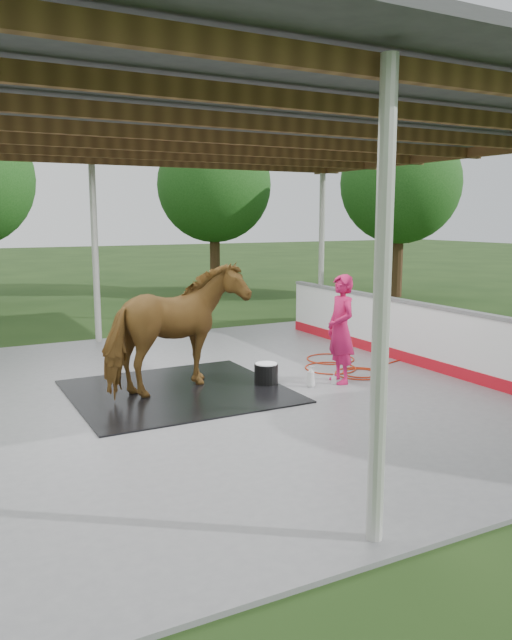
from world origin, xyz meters
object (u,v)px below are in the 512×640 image
dasher_board (413,334)px  horse (177,328)px  handler (341,329)px  wash_bucket (266,374)px

dasher_board → horse: horse is taller
horse → handler: bearing=-124.2°
horse → handler: (2.54, -0.68, -0.11)m
handler → wash_bucket: handler is taller
dasher_board → horse: size_ratio=3.49×
dasher_board → horse: bearing=177.1°
dasher_board → horse: (-4.48, 0.23, 0.45)m
handler → dasher_board: bearing=111.0°
dasher_board → handler: 2.02m
dasher_board → wash_bucket: dasher_board is taller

